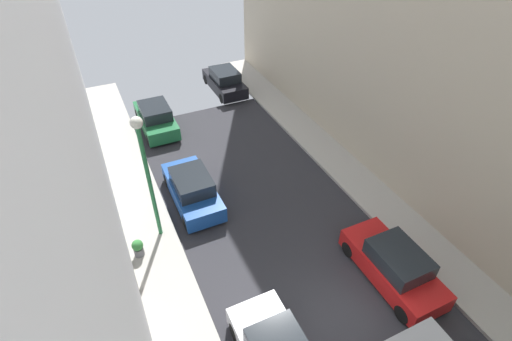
{
  "coord_description": "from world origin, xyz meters",
  "views": [
    {
      "loc": [
        -5.68,
        -5.19,
        12.25
      ],
      "look_at": [
        0.61,
        8.31,
        0.5
      ],
      "focal_mm": 27.21,
      "sensor_mm": 36.0,
      "label": 1
    }
  ],
  "objects_px": {
    "parked_car_left_3": "(192,189)",
    "parked_car_right_2": "(394,266)",
    "parked_car_left_4": "(156,118)",
    "parked_car_right_3": "(225,81)",
    "lamp_post": "(145,163)",
    "potted_plant_2": "(138,248)"
  },
  "relations": [
    {
      "from": "parked_car_left_3",
      "to": "parked_car_right_2",
      "type": "xyz_separation_m",
      "value": [
        5.4,
        -7.23,
        0.0
      ]
    },
    {
      "from": "lamp_post",
      "to": "parked_car_left_4",
      "type": "bearing_deg",
      "value": 77.28
    },
    {
      "from": "parked_car_right_2",
      "to": "lamp_post",
      "type": "xyz_separation_m",
      "value": [
        -7.3,
        5.76,
        3.1
      ]
    },
    {
      "from": "parked_car_right_2",
      "to": "parked_car_right_3",
      "type": "xyz_separation_m",
      "value": [
        0.0,
        17.01,
        0.0
      ]
    },
    {
      "from": "parked_car_left_3",
      "to": "parked_car_right_2",
      "type": "distance_m",
      "value": 9.03
    },
    {
      "from": "parked_car_left_3",
      "to": "parked_car_right_2",
      "type": "relative_size",
      "value": 1.0
    },
    {
      "from": "potted_plant_2",
      "to": "lamp_post",
      "type": "bearing_deg",
      "value": 37.51
    },
    {
      "from": "parked_car_right_2",
      "to": "potted_plant_2",
      "type": "distance_m",
      "value": 9.7
    },
    {
      "from": "parked_car_right_3",
      "to": "potted_plant_2",
      "type": "height_order",
      "value": "parked_car_right_3"
    },
    {
      "from": "parked_car_left_4",
      "to": "parked_car_right_2",
      "type": "xyz_separation_m",
      "value": [
        5.4,
        -14.17,
        0.0
      ]
    },
    {
      "from": "parked_car_left_3",
      "to": "parked_car_right_3",
      "type": "distance_m",
      "value": 11.17
    },
    {
      "from": "parked_car_right_2",
      "to": "parked_car_left_3",
      "type": "bearing_deg",
      "value": 126.75
    },
    {
      "from": "parked_car_left_3",
      "to": "parked_car_left_4",
      "type": "distance_m",
      "value": 6.94
    },
    {
      "from": "parked_car_left_3",
      "to": "potted_plant_2",
      "type": "bearing_deg",
      "value": -142.29
    },
    {
      "from": "parked_car_right_3",
      "to": "lamp_post",
      "type": "relative_size",
      "value": 0.75
    },
    {
      "from": "parked_car_left_4",
      "to": "parked_car_right_3",
      "type": "distance_m",
      "value": 6.1
    },
    {
      "from": "parked_car_right_2",
      "to": "lamp_post",
      "type": "distance_m",
      "value": 9.8
    },
    {
      "from": "parked_car_left_4",
      "to": "parked_car_right_3",
      "type": "relative_size",
      "value": 1.0
    },
    {
      "from": "parked_car_left_4",
      "to": "parked_car_right_3",
      "type": "xyz_separation_m",
      "value": [
        5.4,
        2.84,
        0.0
      ]
    },
    {
      "from": "parked_car_left_3",
      "to": "parked_car_right_3",
      "type": "relative_size",
      "value": 1.0
    },
    {
      "from": "lamp_post",
      "to": "parked_car_left_3",
      "type": "bearing_deg",
      "value": 37.82
    },
    {
      "from": "potted_plant_2",
      "to": "parked_car_left_4",
      "type": "bearing_deg",
      "value": 72.33
    }
  ]
}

